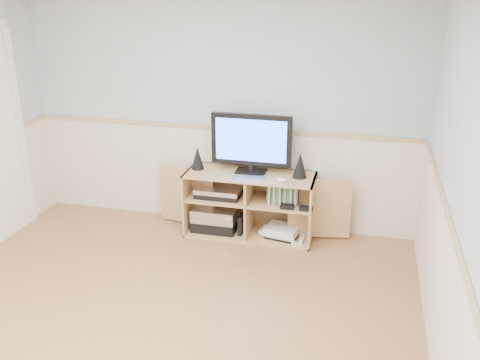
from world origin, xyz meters
The scene contains 11 objects.
room centered at (-0.06, 0.12, 1.22)m, with size 4.04×4.54×2.54m.
media_cabinet centered at (0.37, 2.04, 0.33)m, with size 1.98×0.48×0.65m.
monitor centered at (0.37, 2.03, 0.96)m, with size 0.78×0.18×0.58m.
speaker_left centered at (-0.17, 2.00, 0.77)m, with size 0.12×0.12×0.23m, color black.
speaker_right centered at (0.85, 2.00, 0.77)m, with size 0.13×0.13×0.25m, color black.
keyboard centered at (0.38, 1.84, 0.66)m, with size 0.31×0.12×0.01m, color silver.
mouse centered at (0.70, 1.84, 0.67)m, with size 0.10×0.06×0.04m, color white.
av_components centered at (0.03, 1.98, 0.22)m, with size 0.52×0.33×0.47m.
game_consoles centered at (0.69, 1.97, 0.07)m, with size 0.46×0.31×0.11m.
game_cases centered at (0.70, 1.96, 0.48)m, with size 0.30×0.14×0.19m, color #3F8C3F.
wall_outlet centered at (1.00, 2.23, 0.60)m, with size 0.12×0.03×0.12m, color white.
Camera 1 is at (1.43, -2.78, 2.46)m, focal length 40.00 mm.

